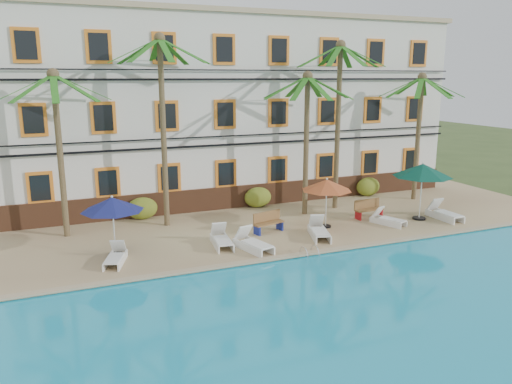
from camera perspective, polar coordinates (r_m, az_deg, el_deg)
name	(u,v)px	position (r m, az deg, el deg)	size (l,w,h in m)	color
ground	(314,250)	(21.25, 6.59, -6.64)	(100.00, 100.00, 0.00)	#384C23
pool_deck	(267,217)	(25.49, 1.21, -2.90)	(30.00, 12.00, 0.25)	tan
swimming_pool	(428,322)	(15.95, 19.09, -13.86)	(26.00, 12.00, 0.20)	#1A9DC4
pool_coping	(324,251)	(20.42, 7.83, -6.67)	(30.00, 0.35, 0.06)	tan
hotel_building	(233,108)	(29.20, -2.67, 9.59)	(25.40, 6.44, 10.22)	silver
palm_a	(58,129)	(22.78, -21.71, 6.67)	(4.53, 4.53, 7.23)	brown
palm_b	(162,106)	(23.14, -10.66, 9.64)	(4.53, 4.53, 8.77)	brown
palm_c	(307,123)	(25.00, 5.81, 7.91)	(4.53, 4.53, 7.16)	brown
palm_d	(339,103)	(26.33, 9.42, 9.97)	(4.53, 4.53, 8.68)	brown
palm_e	(419,118)	(29.43, 18.16, 8.05)	(4.53, 4.53, 7.11)	brown
shrub_left	(142,208)	(25.19, -12.88, -1.84)	(1.50, 0.90, 1.10)	#1D5E1A
shrub_mid	(258,197)	(26.81, 0.22, -0.60)	(1.50, 0.90, 1.10)	#1D5E1A
shrub_right	(368,187)	(30.13, 12.68, 0.60)	(1.50, 0.90, 1.10)	#1D5E1A
umbrella_blue	(112,204)	(20.04, -16.10, -1.38)	(2.42, 2.42, 2.42)	black
umbrella_red	(327,185)	(23.17, 8.08, 0.77)	(2.35, 2.35, 2.35)	black
umbrella_green	(423,171)	(25.45, 18.51, 2.34)	(2.87, 2.87, 2.86)	black
lounger_a	(115,257)	(19.66, -15.76, -7.14)	(1.11, 1.78, 0.79)	white
lounger_b	(222,239)	(20.86, -3.96, -5.40)	(0.88, 1.95, 0.89)	white
lounger_c	(253,243)	(20.33, -0.39, -5.83)	(1.19, 2.08, 0.93)	white
lounger_d	(319,231)	(22.07, 7.22, -4.40)	(1.25, 2.06, 0.92)	white
lounger_e	(388,219)	(24.60, 14.80, -3.01)	(1.20, 1.79, 0.80)	white
lounger_f	(444,213)	(26.36, 20.69, -2.26)	(0.75, 2.00, 0.94)	white
bench_left	(268,222)	(22.59, 1.33, -3.44)	(1.57, 0.83, 0.93)	olive
bench_right	(368,209)	(25.46, 12.70, -1.86)	(1.52, 0.54, 0.93)	olive
pool_ladder	(309,255)	(20.01, 6.12, -7.13)	(0.54, 0.74, 0.74)	silver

